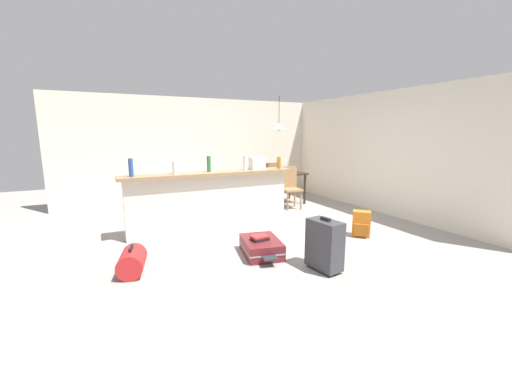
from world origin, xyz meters
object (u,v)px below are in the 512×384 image
object	(u,v)px
backpack_orange	(361,224)
bottle_white	(175,168)
dining_table	(280,176)
dining_chair_far_side	(269,179)
suitcase_upright_charcoal	(324,244)
grocery_bag	(257,163)
bottle_amber	(279,163)
bottle_blue	(131,168)
dining_chair_near_partition	(290,185)
duffel_bag_red	(132,261)
bottle_clear	(245,163)
suitcase_flat_maroon	(261,247)
bottle_green	(209,164)
pendant_lamp	(279,126)
book_stack	(260,238)

from	to	relation	value
backpack_orange	bottle_white	bearing A→B (deg)	152.60
dining_table	dining_chair_far_side	size ratio (longest dim) A/B	1.18
suitcase_upright_charcoal	grocery_bag	bearing A→B (deg)	85.13
dining_chair_far_side	suitcase_upright_charcoal	size ratio (longest dim) A/B	1.39
bottle_amber	dining_table	size ratio (longest dim) A/B	0.20
bottle_blue	bottle_amber	size ratio (longest dim) A/B	1.27
dining_chair_near_partition	duffel_bag_red	xyz separation A→B (m)	(-3.52, -2.05, -0.36)
bottle_clear	suitcase_upright_charcoal	size ratio (longest dim) A/B	0.38
suitcase_flat_maroon	dining_table	bearing A→B (deg)	55.19
grocery_bag	dining_chair_far_side	xyz separation A→B (m)	(1.27, 1.87, -0.61)
bottle_green	dining_chair_far_side	size ratio (longest dim) A/B	0.29
bottle_green	bottle_amber	bearing A→B (deg)	-5.84
bottle_blue	dining_chair_near_partition	distance (m)	3.52
bottle_clear	backpack_orange	bearing A→B (deg)	-43.70
bottle_clear	bottle_amber	size ratio (longest dim) A/B	1.19
bottle_white	dining_chair_far_side	xyz separation A→B (m)	(2.77, 1.93, -0.60)
bottle_green	dining_chair_far_side	distance (m)	2.92
bottle_white	suitcase_upright_charcoal	distance (m)	2.65
dining_chair_far_side	suitcase_flat_maroon	world-z (taller)	dining_chair_far_side
dining_chair_near_partition	pendant_lamp	world-z (taller)	pendant_lamp
grocery_bag	dining_chair_far_side	world-z (taller)	grocery_bag
bottle_green	suitcase_flat_maroon	size ratio (longest dim) A/B	0.30
dining_table	pendant_lamp	xyz separation A→B (m)	(0.00, 0.08, 1.17)
dining_chair_far_side	bottle_clear	bearing A→B (deg)	-128.53
bottle_white	dining_table	xyz separation A→B (m)	(2.76, 1.36, -0.47)
duffel_bag_red	book_stack	size ratio (longest dim) A/B	2.25
grocery_bag	dining_table	bearing A→B (deg)	46.06
bottle_blue	suitcase_flat_maroon	world-z (taller)	bottle_blue
grocery_bag	bottle_green	bearing A→B (deg)	178.25
bottle_white	dining_table	world-z (taller)	bottle_white
bottle_green	suitcase_upright_charcoal	bearing A→B (deg)	-72.31
bottle_amber	bottle_blue	bearing A→B (deg)	178.79
bottle_clear	book_stack	world-z (taller)	bottle_clear
pendant_lamp	book_stack	distance (m)	3.78
bottle_clear	backpack_orange	xyz separation A→B (m)	(1.45, -1.38, -0.94)
dining_chair_near_partition	dining_chair_far_side	world-z (taller)	same
bottle_blue	suitcase_flat_maroon	xyz separation A→B (m)	(1.50, -1.39, -1.04)
grocery_bag	pendant_lamp	world-z (taller)	pendant_lamp
duffel_bag_red	backpack_orange	bearing A→B (deg)	-2.86
suitcase_upright_charcoal	book_stack	size ratio (longest dim) A/B	2.82
backpack_orange	duffel_bag_red	distance (m)	3.49
duffel_bag_red	suitcase_upright_charcoal	bearing A→B (deg)	-23.90
bottle_amber	backpack_orange	world-z (taller)	bottle_amber
bottle_amber	book_stack	bearing A→B (deg)	-128.62
pendant_lamp	backpack_orange	distance (m)	3.26
book_stack	backpack_orange	bearing A→B (deg)	0.10
bottle_clear	suitcase_flat_maroon	xyz separation A→B (m)	(-0.38, -1.37, -1.03)
backpack_orange	duffel_bag_red	size ratio (longest dim) A/B	0.78
dining_chair_near_partition	pendant_lamp	xyz separation A→B (m)	(0.05, 0.61, 1.30)
dining_table	backpack_orange	xyz separation A→B (m)	(-0.08, -2.75, -0.44)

